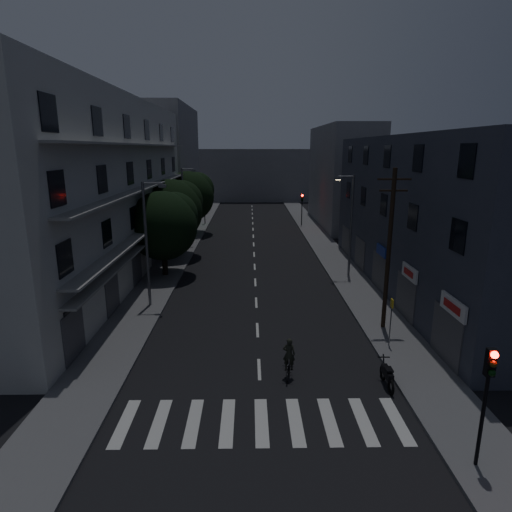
{
  "coord_description": "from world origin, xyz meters",
  "views": [
    {
      "loc": [
        -0.42,
        -16.26,
        10.14
      ],
      "look_at": [
        0.0,
        12.0,
        3.0
      ],
      "focal_mm": 30.0,
      "sensor_mm": 36.0,
      "label": 1
    }
  ],
  "objects_px": {
    "traffic_signal_near": "(488,384)",
    "bus_stop_sign": "(391,314)",
    "motorcycle": "(387,376)",
    "utility_pole": "(389,247)",
    "cyclist": "(289,364)"
  },
  "relations": [
    {
      "from": "utility_pole",
      "to": "cyclist",
      "type": "bearing_deg",
      "value": -138.26
    },
    {
      "from": "utility_pole",
      "to": "cyclist",
      "type": "relative_size",
      "value": 4.67
    },
    {
      "from": "utility_pole",
      "to": "cyclist",
      "type": "distance_m",
      "value": 8.99
    },
    {
      "from": "traffic_signal_near",
      "to": "utility_pole",
      "type": "relative_size",
      "value": 0.46
    },
    {
      "from": "traffic_signal_near",
      "to": "utility_pole",
      "type": "xyz_separation_m",
      "value": [
        0.34,
        11.1,
        1.77
      ]
    },
    {
      "from": "bus_stop_sign",
      "to": "utility_pole",
      "type": "bearing_deg",
      "value": 80.16
    },
    {
      "from": "utility_pole",
      "to": "bus_stop_sign",
      "type": "relative_size",
      "value": 3.56
    },
    {
      "from": "traffic_signal_near",
      "to": "bus_stop_sign",
      "type": "distance_m",
      "value": 8.84
    },
    {
      "from": "bus_stop_sign",
      "to": "motorcycle",
      "type": "relative_size",
      "value": 1.33
    },
    {
      "from": "utility_pole",
      "to": "cyclist",
      "type": "height_order",
      "value": "utility_pole"
    },
    {
      "from": "cyclist",
      "to": "bus_stop_sign",
      "type": "bearing_deg",
      "value": 37.84
    },
    {
      "from": "bus_stop_sign",
      "to": "motorcycle",
      "type": "distance_m",
      "value": 4.17
    },
    {
      "from": "traffic_signal_near",
      "to": "bus_stop_sign",
      "type": "bearing_deg",
      "value": 90.47
    },
    {
      "from": "traffic_signal_near",
      "to": "utility_pole",
      "type": "height_order",
      "value": "utility_pole"
    },
    {
      "from": "utility_pole",
      "to": "motorcycle",
      "type": "height_order",
      "value": "utility_pole"
    }
  ]
}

